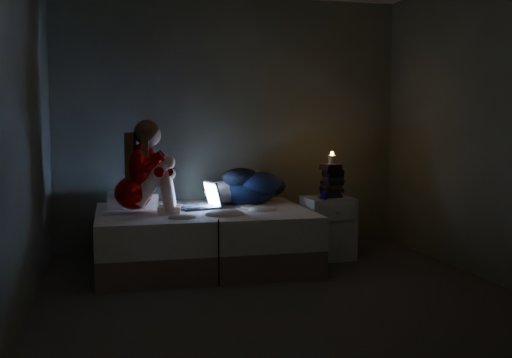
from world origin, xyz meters
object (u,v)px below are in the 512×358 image
object	(u,v)px
woman	(133,166)
nightstand	(328,228)
phone	(322,198)
laptop	(198,195)
candle	(332,161)
bed	(203,238)

from	to	relation	value
woman	nightstand	bearing A→B (deg)	10.24
phone	laptop	bearing A→B (deg)	-170.67
laptop	candle	world-z (taller)	candle
nightstand	candle	size ratio (longest dim) A/B	7.43
nightstand	candle	distance (m)	0.64
woman	laptop	world-z (taller)	woman
laptop	candle	bearing A→B (deg)	-19.53
bed	woman	distance (m)	0.91
bed	woman	bearing A→B (deg)	-176.68
nightstand	phone	distance (m)	0.32
candle	phone	distance (m)	0.37
nightstand	bed	bearing A→B (deg)	177.92
bed	woman	size ratio (longest dim) A/B	2.32
bed	woman	xyz separation A→B (m)	(-0.62, -0.04, 0.67)
laptop	phone	world-z (taller)	laptop
woman	phone	bearing A→B (deg)	8.52
bed	candle	world-z (taller)	candle
nightstand	candle	xyz separation A→B (m)	(0.04, 0.01, 0.64)
laptop	phone	size ratio (longest dim) A/B	2.61
nightstand	candle	bearing A→B (deg)	13.70
woman	nightstand	size ratio (longest dim) A/B	1.37
woman	nightstand	xyz separation A→B (m)	(1.84, 0.07, -0.63)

